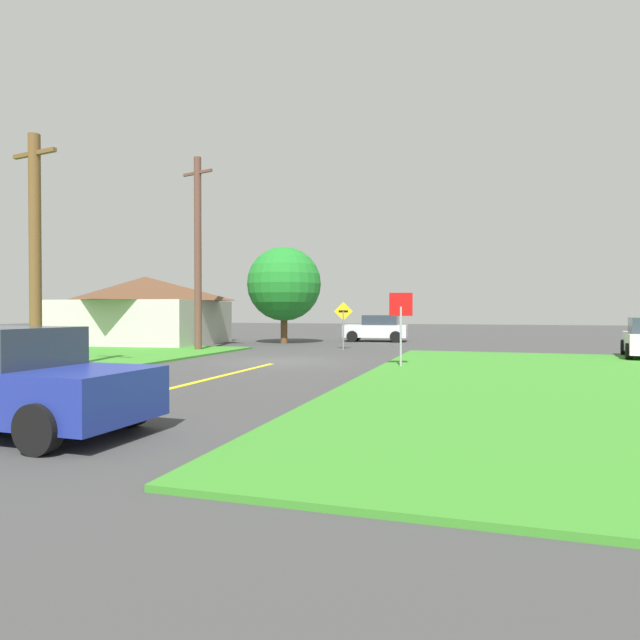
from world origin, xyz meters
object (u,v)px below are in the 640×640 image
utility_pole_mid (198,252)px  direction_sign (343,320)px  stop_sign (401,315)px  barn (145,310)px  car_behind_on_main_road (3,380)px  utility_pole_near (35,251)px  oak_tree_left (284,284)px  car_approaching_junction (377,328)px

utility_pole_mid → direction_sign: bearing=23.1°
stop_sign → barn: bearing=-41.2°
car_behind_on_main_road → utility_pole_near: 8.88m
barn → direction_sign: bearing=-5.3°
car_behind_on_main_road → oak_tree_left: (-4.07, 22.77, 2.63)m
car_behind_on_main_road → utility_pole_near: (-5.60, 6.28, 2.83)m
stop_sign → direction_sign: 8.69m
utility_pole_mid → oak_tree_left: (1.73, 6.72, -1.19)m
car_approaching_junction → utility_pole_mid: size_ratio=0.44×
utility_pole_mid → oak_tree_left: bearing=75.5°
stop_sign → barn: barn is taller
stop_sign → car_behind_on_main_road: stop_sign is taller
stop_sign → barn: 18.14m
stop_sign → utility_pole_mid: size_ratio=0.27×
stop_sign → oak_tree_left: oak_tree_left is taller
stop_sign → utility_pole_near: bearing=13.1°
car_approaching_junction → barn: (-12.02, -6.48, 1.11)m
stop_sign → barn: (-15.85, 8.83, 0.18)m
stop_sign → utility_pole_near: 11.32m
oak_tree_left → utility_pole_near: bearing=-95.3°
direction_sign → oak_tree_left: size_ratio=0.41×
barn → car_behind_on_main_road: bearing=-60.2°
utility_pole_near → barn: bearing=113.0°
stop_sign → oak_tree_left: size_ratio=0.44×
utility_pole_near → stop_sign: bearing=25.1°
car_behind_on_main_road → oak_tree_left: size_ratio=0.82×
utility_pole_mid → barn: (-5.55, 3.80, -2.71)m
utility_pole_mid → direction_sign: 7.59m
direction_sign → stop_sign: bearing=-62.9°
car_approaching_junction → utility_pole_near: 21.20m
oak_tree_left → car_approaching_junction: bearing=36.9°
utility_pole_near → utility_pole_mid: (-0.20, 9.77, 0.99)m
barn → oak_tree_left: bearing=21.9°
utility_pole_mid → utility_pole_near: bearing=-88.8°
car_approaching_junction → utility_pole_mid: utility_pole_mid is taller
car_approaching_junction → utility_pole_mid: bearing=53.1°
stop_sign → car_approaching_junction: 15.81m
car_approaching_junction → direction_sign: size_ratio=1.72×
utility_pole_near → oak_tree_left: (1.53, 16.50, -0.20)m
car_behind_on_main_road → oak_tree_left: oak_tree_left is taller
stop_sign → car_approaching_junction: bearing=-88.0°
car_behind_on_main_road → car_approaching_junction: 26.34m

